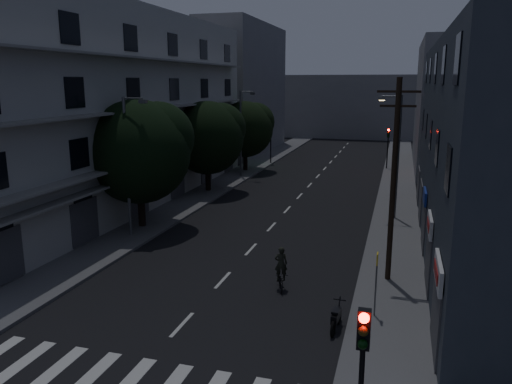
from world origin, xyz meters
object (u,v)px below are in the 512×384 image
Objects in this scene: traffic_signal_near at (362,360)px; bus_stop_sign at (377,273)px; motorcycle at (336,319)px; utility_pole at (394,177)px; cyclist at (281,275)px.

traffic_signal_near is 8.44m from bus_stop_sign.
motorcycle is (-1.31, -1.24, -1.46)m from bus_stop_sign.
traffic_signal_near is 0.46× the size of utility_pole.
utility_pole is 4.62× the size of cyclist.
bus_stop_sign reaches higher than cyclist.
utility_pole is at bearing 84.48° from bus_stop_sign.
cyclist is at bearing 112.46° from traffic_signal_near.
bus_stop_sign is 1.30× the size of cyclist.
utility_pole is (0.32, 12.27, 1.77)m from traffic_signal_near.
utility_pole reaches higher than cyclist.
traffic_signal_near is 2.11× the size of cyclist.
traffic_signal_near is at bearing -89.58° from bus_stop_sign.
motorcycle is 4.15m from cyclist.
traffic_signal_near is at bearing -91.49° from utility_pole.
utility_pole is at bearing 6.77° from cyclist.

